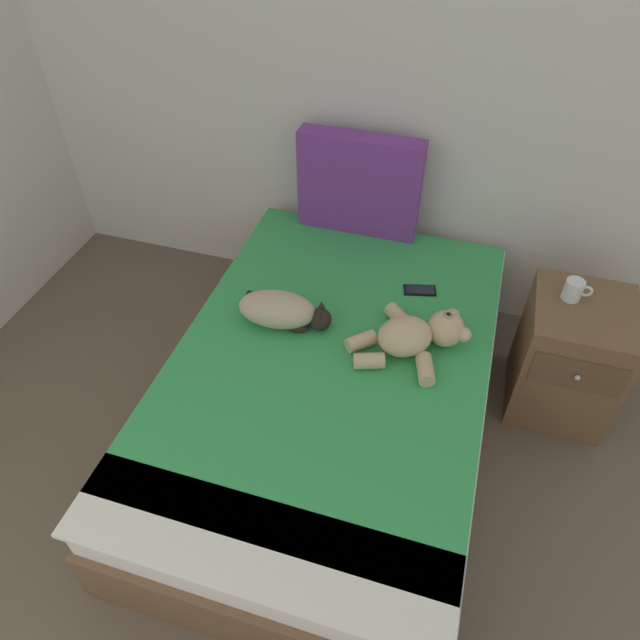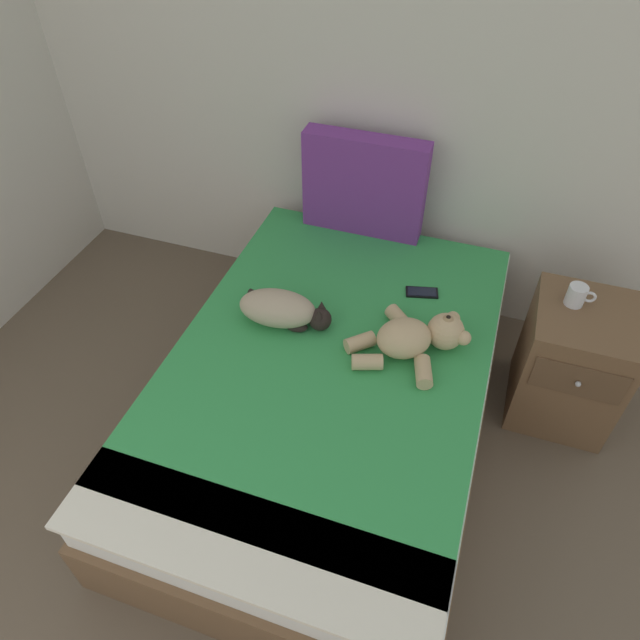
{
  "view_description": "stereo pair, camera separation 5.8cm",
  "coord_description": "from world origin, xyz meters",
  "px_view_note": "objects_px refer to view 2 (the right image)",
  "views": [
    {
      "loc": [
        2.39,
        1.09,
        2.29
      ],
      "look_at": [
        1.86,
        2.8,
        0.56
      ],
      "focal_mm": 32.46,
      "sensor_mm": 36.0,
      "label": 1
    },
    {
      "loc": [
        2.44,
        1.11,
        2.29
      ],
      "look_at": [
        1.86,
        2.8,
        0.56
      ],
      "focal_mm": 32.46,
      "sensor_mm": 36.0,
      "label": 2
    }
  ],
  "objects_px": {
    "patterned_cushion": "(364,186)",
    "cat": "(282,309)",
    "mug": "(577,295)",
    "nightstand": "(570,363)",
    "cell_phone": "(422,292)",
    "teddy_bear": "(416,337)",
    "bed": "(328,396)"
  },
  "relations": [
    {
      "from": "patterned_cushion",
      "to": "cat",
      "type": "distance_m",
      "value": 0.82
    },
    {
      "from": "cat",
      "to": "mug",
      "type": "bearing_deg",
      "value": 19.13
    },
    {
      "from": "cat",
      "to": "nightstand",
      "type": "bearing_deg",
      "value": 16.06
    },
    {
      "from": "cell_phone",
      "to": "nightstand",
      "type": "relative_size",
      "value": 0.26
    },
    {
      "from": "cat",
      "to": "cell_phone",
      "type": "relative_size",
      "value": 2.69
    },
    {
      "from": "cell_phone",
      "to": "mug",
      "type": "bearing_deg",
      "value": 2.53
    },
    {
      "from": "cat",
      "to": "mug",
      "type": "relative_size",
      "value": 3.61
    },
    {
      "from": "teddy_bear",
      "to": "patterned_cushion",
      "type": "bearing_deg",
      "value": 120.25
    },
    {
      "from": "bed",
      "to": "mug",
      "type": "relative_size",
      "value": 16.75
    },
    {
      "from": "cell_phone",
      "to": "mug",
      "type": "height_order",
      "value": "mug"
    },
    {
      "from": "mug",
      "to": "patterned_cushion",
      "type": "bearing_deg",
      "value": 160.16
    },
    {
      "from": "patterned_cushion",
      "to": "nightstand",
      "type": "height_order",
      "value": "patterned_cushion"
    },
    {
      "from": "cat",
      "to": "cell_phone",
      "type": "bearing_deg",
      "value": 35.18
    },
    {
      "from": "nightstand",
      "to": "cat",
      "type": "bearing_deg",
      "value": -163.94
    },
    {
      "from": "cell_phone",
      "to": "mug",
      "type": "relative_size",
      "value": 1.34
    },
    {
      "from": "bed",
      "to": "teddy_bear",
      "type": "bearing_deg",
      "value": 25.79
    },
    {
      "from": "teddy_bear",
      "to": "nightstand",
      "type": "bearing_deg",
      "value": 26.77
    },
    {
      "from": "cell_phone",
      "to": "nightstand",
      "type": "distance_m",
      "value": 0.75
    },
    {
      "from": "mug",
      "to": "cell_phone",
      "type": "bearing_deg",
      "value": -177.47
    },
    {
      "from": "nightstand",
      "to": "mug",
      "type": "relative_size",
      "value": 5.1
    },
    {
      "from": "cat",
      "to": "nightstand",
      "type": "xyz_separation_m",
      "value": [
        1.26,
        0.36,
        -0.28
      ]
    },
    {
      "from": "patterned_cushion",
      "to": "cell_phone",
      "type": "xyz_separation_m",
      "value": [
        0.41,
        -0.41,
        -0.25
      ]
    },
    {
      "from": "patterned_cushion",
      "to": "mug",
      "type": "xyz_separation_m",
      "value": [
        1.05,
        -0.38,
        -0.11
      ]
    },
    {
      "from": "patterned_cushion",
      "to": "mug",
      "type": "distance_m",
      "value": 1.12
    },
    {
      "from": "bed",
      "to": "teddy_bear",
      "type": "xyz_separation_m",
      "value": [
        0.32,
        0.16,
        0.33
      ]
    },
    {
      "from": "bed",
      "to": "patterned_cushion",
      "type": "distance_m",
      "value": 1.07
    },
    {
      "from": "bed",
      "to": "mug",
      "type": "height_order",
      "value": "mug"
    },
    {
      "from": "patterned_cushion",
      "to": "cat",
      "type": "height_order",
      "value": "patterned_cushion"
    },
    {
      "from": "bed",
      "to": "nightstand",
      "type": "bearing_deg",
      "value": 26.45
    },
    {
      "from": "teddy_bear",
      "to": "nightstand",
      "type": "height_order",
      "value": "teddy_bear"
    },
    {
      "from": "cell_phone",
      "to": "cat",
      "type": "bearing_deg",
      "value": -144.82
    },
    {
      "from": "bed",
      "to": "patterned_cushion",
      "type": "height_order",
      "value": "patterned_cushion"
    }
  ]
}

